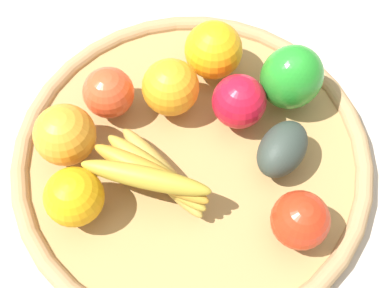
{
  "coord_description": "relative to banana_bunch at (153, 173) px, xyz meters",
  "views": [
    {
      "loc": [
        -0.09,
        0.3,
        0.63
      ],
      "look_at": [
        0.0,
        0.0,
        0.05
      ],
      "focal_mm": 49.59,
      "sensor_mm": 36.0,
      "label": 1
    }
  ],
  "objects": [
    {
      "name": "basket",
      "position": [
        -0.03,
        -0.06,
        -0.05
      ],
      "size": [
        0.47,
        0.47,
        0.03
      ],
      "color": "#A57E4A",
      "rests_on": "ground_plane"
    },
    {
      "name": "bell_pepper",
      "position": [
        -0.13,
        -0.17,
        0.02
      ],
      "size": [
        0.11,
        0.11,
        0.09
      ],
      "primitive_type": "ellipsoid",
      "rotation": [
        0.0,
        0.0,
        3.68
      ],
      "color": "#228B25",
      "rests_on": "basket"
    },
    {
      "name": "orange_2",
      "position": [
        0.02,
        -0.12,
        0.01
      ],
      "size": [
        0.08,
        0.08,
        0.07
      ],
      "primitive_type": "sphere",
      "rotation": [
        0.0,
        0.0,
        1.48
      ],
      "color": "orange",
      "rests_on": "basket"
    },
    {
      "name": "orange_0",
      "position": [
        0.08,
        0.06,
        0.0
      ],
      "size": [
        0.1,
        0.1,
        0.07
      ],
      "primitive_type": "sphere",
      "rotation": [
        0.0,
        0.0,
        4.05
      ],
      "color": "orange",
      "rests_on": "basket"
    },
    {
      "name": "apple_1",
      "position": [
        -0.18,
        0.01,
        0.0
      ],
      "size": [
        0.1,
        0.1,
        0.07
      ],
      "primitive_type": "sphere",
      "rotation": [
        0.0,
        0.0,
        2.26
      ],
      "color": "red",
      "rests_on": "basket"
    },
    {
      "name": "avocado",
      "position": [
        -0.14,
        -0.08,
        -0.0
      ],
      "size": [
        0.08,
        0.09,
        0.06
      ],
      "primitive_type": "ellipsoid",
      "rotation": [
        0.0,
        0.0,
        1.27
      ],
      "color": "#2F3932",
      "rests_on": "basket"
    },
    {
      "name": "apple_0",
      "position": [
        0.09,
        -0.09,
        0.0
      ],
      "size": [
        0.09,
        0.09,
        0.07
      ],
      "primitive_type": "sphere",
      "rotation": [
        0.0,
        0.0,
        2.26
      ],
      "color": "#D94625",
      "rests_on": "basket"
    },
    {
      "name": "banana_bunch",
      "position": [
        0.0,
        0.0,
        0.0
      ],
      "size": [
        0.16,
        0.11,
        0.06
      ],
      "color": "#AA8C3C",
      "rests_on": "basket"
    },
    {
      "name": "ground_plane",
      "position": [
        -0.03,
        -0.06,
        -0.06
      ],
      "size": [
        2.4,
        2.4,
        0.0
      ],
      "primitive_type": "plane",
      "color": "#BDAD9E",
      "rests_on": "ground"
    },
    {
      "name": "orange_3",
      "position": [
        0.12,
        -0.02,
        0.01
      ],
      "size": [
        0.09,
        0.09,
        0.08
      ],
      "primitive_type": "sphere",
      "rotation": [
        0.0,
        0.0,
        1.37
      ],
      "color": "orange",
      "rests_on": "basket"
    },
    {
      "name": "orange_1",
      "position": [
        -0.02,
        -0.19,
        0.01
      ],
      "size": [
        0.1,
        0.1,
        0.08
      ],
      "primitive_type": "sphere",
      "rotation": [
        0.0,
        0.0,
        2.76
      ],
      "color": "orange",
      "rests_on": "basket"
    },
    {
      "name": "apple_2",
      "position": [
        -0.07,
        -0.13,
        0.0
      ],
      "size": [
        0.07,
        0.07,
        0.07
      ],
      "primitive_type": "sphere",
      "rotation": [
        0.0,
        0.0,
        6.22
      ],
      "color": "red",
      "rests_on": "basket"
    }
  ]
}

